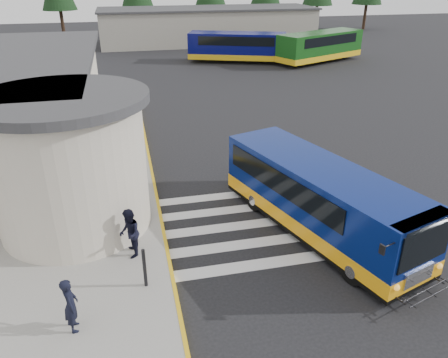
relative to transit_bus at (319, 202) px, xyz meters
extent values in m
plane|color=black|center=(-1.36, 1.77, -1.21)|extent=(140.00, 140.00, 0.00)
cube|color=gray|center=(-10.36, 5.77, -1.14)|extent=(10.00, 34.00, 0.15)
cube|color=gold|center=(-5.41, 5.77, -1.13)|extent=(0.12, 34.00, 0.16)
cylinder|color=beige|center=(-8.36, 2.27, 1.19)|extent=(5.20, 5.20, 4.50)
cylinder|color=#38383A|center=(-8.36, 2.27, 3.59)|extent=(5.80, 5.80, 0.30)
cube|color=black|center=(-7.84, 6.77, 0.04)|extent=(0.08, 1.20, 2.20)
cube|color=#38383A|center=(-7.36, 6.77, 1.34)|extent=(1.20, 1.80, 0.12)
cube|color=silver|center=(-1.86, -1.43, -1.21)|extent=(8.00, 0.55, 0.01)
cube|color=silver|center=(-1.86, -0.23, -1.21)|extent=(8.00, 0.55, 0.01)
cube|color=silver|center=(-1.86, 0.97, -1.21)|extent=(8.00, 0.55, 0.01)
cube|color=silver|center=(-1.86, 2.17, -1.21)|extent=(8.00, 0.55, 0.01)
cube|color=silver|center=(-1.86, 3.37, -1.21)|extent=(8.00, 0.55, 0.01)
cube|color=gray|center=(4.64, 43.77, 0.79)|extent=(26.00, 8.00, 4.00)
cube|color=#38383A|center=(4.64, 43.77, 2.89)|extent=(26.40, 8.40, 0.20)
cylinder|color=black|center=(-13.36, 51.77, 0.59)|extent=(0.44, 0.44, 3.60)
cylinder|color=black|center=(-3.36, 51.77, 0.59)|extent=(0.44, 0.44, 3.60)
cylinder|color=black|center=(6.64, 51.77, 0.59)|extent=(0.44, 0.44, 3.60)
cylinder|color=black|center=(14.64, 51.77, 0.59)|extent=(0.44, 0.44, 3.60)
cylinder|color=black|center=(22.64, 51.77, 0.59)|extent=(0.44, 0.44, 3.60)
cylinder|color=black|center=(30.64, 51.77, 0.59)|extent=(0.44, 0.44, 3.60)
cube|color=navy|center=(-0.01, 0.03, 0.24)|extent=(4.74, 8.62, 2.17)
cube|color=#FBA510|center=(-0.01, 0.03, -0.59)|extent=(4.78, 8.65, 0.52)
cube|color=black|center=(-0.01, 0.03, -0.89)|extent=(4.77, 8.64, 0.20)
cube|color=black|center=(1.27, -3.94, 0.59)|extent=(1.95, 0.68, 1.15)
cube|color=silver|center=(1.27, -3.95, -0.43)|extent=(1.16, 0.42, 0.51)
cube|color=black|center=(-1.35, 0.37, 0.68)|extent=(1.91, 5.81, 0.83)
cube|color=black|center=(0.88, 1.09, 0.68)|extent=(1.91, 5.81, 0.83)
cylinder|color=black|center=(-0.13, -2.92, -0.77)|extent=(0.54, 0.93, 0.89)
cylinder|color=black|center=(1.81, -2.29, -0.77)|extent=(0.54, 0.93, 0.89)
cylinder|color=black|center=(-1.71, 2.01, -0.77)|extent=(0.54, 0.93, 0.89)
cylinder|color=black|center=(0.22, 2.63, -0.77)|extent=(0.54, 0.93, 0.89)
cube|color=black|center=(-0.32, -4.29, 0.95)|extent=(0.09, 0.17, 0.28)
imported|color=black|center=(-8.12, -3.12, -0.29)|extent=(0.44, 0.61, 1.56)
imported|color=black|center=(-6.56, -0.19, -0.24)|extent=(0.65, 0.82, 1.66)
cylinder|color=black|center=(-6.21, -1.83, -0.43)|extent=(0.10, 0.10, 1.26)
cube|color=#06094F|center=(5.09, 30.92, 0.42)|extent=(9.81, 5.80, 2.42)
cube|color=gold|center=(5.09, 30.92, -0.56)|extent=(9.85, 5.84, 0.53)
cube|color=black|center=(5.09, 30.92, 1.00)|extent=(7.85, 5.11, 0.84)
cube|color=#124613|center=(13.10, 29.06, 0.45)|extent=(9.91, 6.48, 2.47)
cube|color=gold|center=(13.10, 29.06, -0.55)|extent=(9.95, 6.52, 0.54)
cube|color=black|center=(13.10, 29.06, 1.04)|extent=(7.98, 5.63, 0.86)
camera|label=1|loc=(-6.27, -12.28, 7.37)|focal=35.00mm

